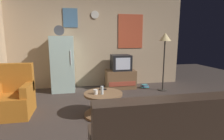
{
  "coord_description": "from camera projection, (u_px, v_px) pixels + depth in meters",
  "views": [
    {
      "loc": [
        -0.61,
        -2.9,
        1.45
      ],
      "look_at": [
        0.13,
        0.9,
        0.75
      ],
      "focal_mm": 28.57,
      "sensor_mm": 36.0,
      "label": 1
    }
  ],
  "objects": [
    {
      "name": "ground_plane",
      "position": [
        114.0,
        120.0,
        3.17
      ],
      "size": [
        12.0,
        12.0,
        0.0
      ],
      "primitive_type": "plane",
      "color": "#3D332D"
    },
    {
      "name": "wall_with_art",
      "position": [
        98.0,
        42.0,
        5.3
      ],
      "size": [
        5.2,
        0.12,
        2.66
      ],
      "color": "tan",
      "rests_on": "ground_plane"
    },
    {
      "name": "fridge",
      "position": [
        63.0,
        64.0,
        4.86
      ],
      "size": [
        0.6,
        0.62,
        1.77
      ],
      "color": "silver",
      "rests_on": "ground_plane"
    },
    {
      "name": "tv_stand",
      "position": [
        120.0,
        79.0,
        5.2
      ],
      "size": [
        0.84,
        0.53,
        0.53
      ],
      "color": "brown",
      "rests_on": "ground_plane"
    },
    {
      "name": "crt_tv",
      "position": [
        121.0,
        63.0,
        5.12
      ],
      "size": [
        0.54,
        0.51,
        0.44
      ],
      "color": "black",
      "rests_on": "tv_stand"
    },
    {
      "name": "standing_lamp",
      "position": [
        165.0,
        41.0,
        4.77
      ],
      "size": [
        0.32,
        0.32,
        1.59
      ],
      "color": "#332D28",
      "rests_on": "ground_plane"
    },
    {
      "name": "coffee_table",
      "position": [
        103.0,
        104.0,
        3.36
      ],
      "size": [
        0.72,
        0.72,
        0.44
      ],
      "color": "brown",
      "rests_on": "ground_plane"
    },
    {
      "name": "wine_glass",
      "position": [
        102.0,
        90.0,
        3.23
      ],
      "size": [
        0.05,
        0.05,
        0.15
      ],
      "primitive_type": "cylinder",
      "color": "silver",
      "rests_on": "coffee_table"
    },
    {
      "name": "mug_ceramic_white",
      "position": [
        96.0,
        92.0,
        3.22
      ],
      "size": [
        0.08,
        0.08,
        0.09
      ],
      "primitive_type": "cylinder",
      "color": "silver",
      "rests_on": "coffee_table"
    },
    {
      "name": "remote_control",
      "position": [
        103.0,
        89.0,
        3.51
      ],
      "size": [
        0.15,
        0.06,
        0.02
      ],
      "primitive_type": "cube",
      "rotation": [
        0.0,
        0.0,
        -0.11
      ],
      "color": "black",
      "rests_on": "coffee_table"
    },
    {
      "name": "armchair",
      "position": [
        13.0,
        97.0,
        3.37
      ],
      "size": [
        0.68,
        0.68,
        0.96
      ],
      "color": "#B2661E",
      "rests_on": "ground_plane"
    },
    {
      "name": "book_stack",
      "position": [
        145.0,
        86.0,
        5.24
      ],
      "size": [
        0.22,
        0.17,
        0.1
      ],
      "color": "#C6ACA6",
      "rests_on": "ground_plane"
    }
  ]
}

